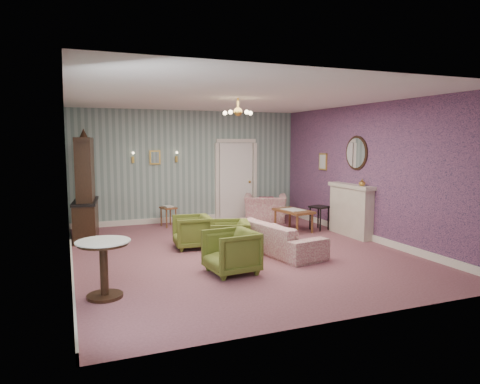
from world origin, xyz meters
name	(u,v)px	position (x,y,z in m)	size (l,w,h in m)	color
floor	(238,251)	(0.00, 0.00, 0.00)	(7.00, 7.00, 0.00)	#89505B
ceiling	(238,98)	(0.00, 0.00, 2.90)	(7.00, 7.00, 0.00)	white
wall_back	(189,166)	(0.00, 3.50, 1.45)	(6.00, 6.00, 0.00)	slate
wall_front	(349,199)	(0.00, -3.50, 1.45)	(6.00, 6.00, 0.00)	slate
wall_left	(67,182)	(-3.00, 0.00, 1.45)	(7.00, 7.00, 0.00)	slate
wall_right	(369,172)	(3.00, 0.00, 1.45)	(7.00, 7.00, 0.00)	slate
wall_right_floral	(368,172)	(2.98, 0.00, 1.45)	(7.00, 7.00, 0.00)	#AF5781
door	(236,179)	(1.30, 3.46, 1.08)	(1.12, 0.12, 2.16)	white
olive_chair_a	(231,250)	(-0.61, -1.26, 0.38)	(0.75, 0.70, 0.77)	#5B6423
olive_chair_b	(229,236)	(-0.26, -0.22, 0.36)	(0.71, 0.66, 0.73)	#5B6423
olive_chair_c	(192,230)	(-0.74, 0.61, 0.36)	(0.69, 0.65, 0.72)	#5B6423
sofa_chintz	(278,232)	(0.69, -0.32, 0.39)	(2.01, 0.59, 0.79)	#9B3E54
wingback_chair	(265,204)	(1.84, 2.72, 0.47)	(1.07, 0.70, 0.94)	#9B3E54
dresser	(85,186)	(-2.65, 2.24, 1.16)	(0.48, 1.39, 2.32)	black
fireplace	(351,210)	(2.86, 0.40, 0.58)	(0.30, 1.40, 1.16)	beige
mantel_vase	(362,183)	(2.84, 0.00, 1.23)	(0.15, 0.15, 0.15)	gold
oval_mirror	(356,153)	(2.96, 0.40, 1.85)	(0.04, 0.76, 0.84)	white
framed_print	(323,162)	(2.97, 1.75, 1.60)	(0.04, 0.34, 0.42)	gold
coffee_table	(293,220)	(1.93, 1.35, 0.25)	(0.55, 0.99, 0.51)	brown
side_table_black	(319,218)	(2.56, 1.23, 0.29)	(0.38, 0.38, 0.57)	black
pedestal_table	(104,269)	(-2.59, -1.66, 0.40)	(0.73, 0.73, 0.79)	black
nesting_table	(168,216)	(-0.70, 2.95, 0.27)	(0.32, 0.41, 0.53)	brown
gilt_mirror_back	(155,157)	(-0.90, 3.46, 1.70)	(0.28, 0.06, 0.36)	gold
sconce_left	(133,158)	(-1.45, 3.44, 1.70)	(0.16, 0.12, 0.30)	gold
sconce_right	(177,157)	(-0.35, 3.44, 1.70)	(0.16, 0.12, 0.30)	gold
chandelier	(238,113)	(0.00, 0.00, 2.63)	(0.56, 0.56, 0.36)	gold
burgundy_cushion	(266,204)	(1.79, 2.57, 0.48)	(0.38, 0.10, 0.38)	maroon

